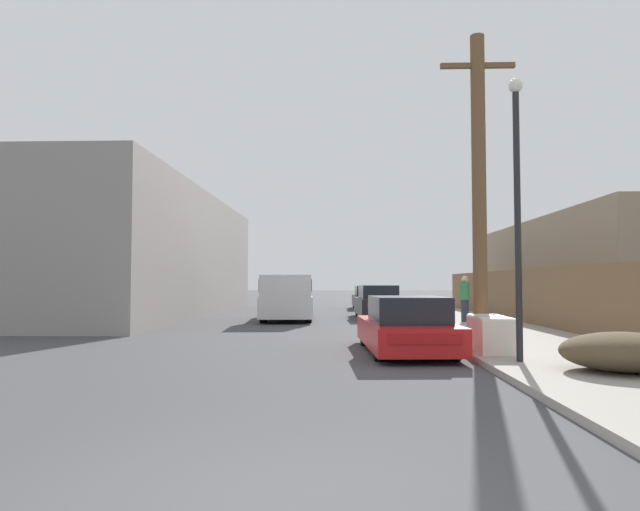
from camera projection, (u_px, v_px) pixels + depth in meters
sidewalk_curb at (439, 314)px, 27.01m from camera, size 4.20×63.00×0.12m
discarded_fridge at (490, 334)px, 12.01m from camera, size 0.76×1.85×0.75m
parked_sports_car_red at (406, 327)px, 12.64m from camera, size 1.99×4.57×1.26m
car_parked_mid at (378, 303)px, 25.04m from camera, size 1.95×4.73×1.44m
car_parked_far at (368, 298)px, 33.69m from camera, size 1.84×4.39×1.36m
pickup_truck at (287, 298)px, 23.16m from camera, size 2.43×5.64×1.85m
utility_pole at (479, 184)px, 13.75m from camera, size 1.80×0.34×7.48m
street_lamp at (517, 198)px, 10.50m from camera, size 0.26×0.26×5.23m
brush_pile at (625, 352)px, 9.24m from camera, size 2.04×1.75×0.64m
wooden_fence at (545, 297)px, 18.52m from camera, size 0.08×30.10×1.93m
building_left_block at (140, 255)px, 27.26m from camera, size 7.00×21.11×5.74m
building_right_house at (596, 268)px, 26.33m from camera, size 6.00×16.75×4.47m
pedestrian at (465, 298)px, 20.98m from camera, size 0.34×0.34×1.68m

